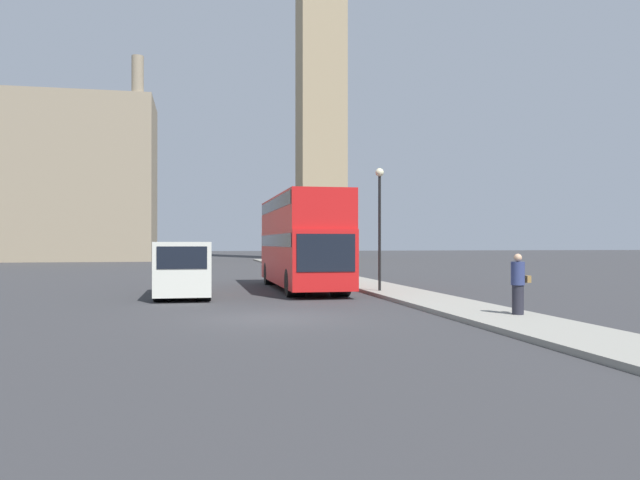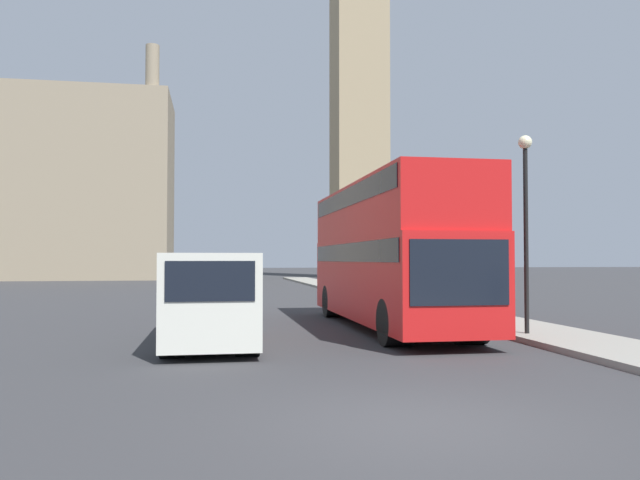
{
  "view_description": "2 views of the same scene",
  "coord_description": "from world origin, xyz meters",
  "px_view_note": "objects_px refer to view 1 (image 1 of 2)",
  "views": [
    {
      "loc": [
        -2.17,
        -17.98,
        2.19
      ],
      "look_at": [
        3.54,
        10.41,
        2.32
      ],
      "focal_mm": 35.0,
      "sensor_mm": 36.0,
      "label": 1
    },
    {
      "loc": [
        -2.59,
        -7.68,
        2.09
      ],
      "look_at": [
        1.81,
        17.77,
        2.9
      ],
      "focal_mm": 35.0,
      "sensor_mm": 36.0,
      "label": 2
    }
  ],
  "objects_px": {
    "white_van": "(183,267)",
    "pedestrian": "(518,284)",
    "parked_sedan": "(197,260)",
    "street_lamp": "(380,209)",
    "red_double_decker_bus": "(302,238)"
  },
  "relations": [
    {
      "from": "white_van",
      "to": "parked_sedan",
      "type": "xyz_separation_m",
      "value": [
        0.6,
        30.28,
        -0.51
      ]
    },
    {
      "from": "white_van",
      "to": "street_lamp",
      "type": "distance_m",
      "value": 8.55
    },
    {
      "from": "white_van",
      "to": "pedestrian",
      "type": "relative_size",
      "value": 3.25
    },
    {
      "from": "pedestrian",
      "to": "parked_sedan",
      "type": "distance_m",
      "value": 40.7
    },
    {
      "from": "red_double_decker_bus",
      "to": "parked_sedan",
      "type": "bearing_deg",
      "value": 99.87
    },
    {
      "from": "white_van",
      "to": "street_lamp",
      "type": "xyz_separation_m",
      "value": [
        8.19,
        -0.14,
        2.43
      ]
    },
    {
      "from": "white_van",
      "to": "street_lamp",
      "type": "bearing_deg",
      "value": -0.95
    },
    {
      "from": "street_lamp",
      "to": "parked_sedan",
      "type": "height_order",
      "value": "street_lamp"
    },
    {
      "from": "red_double_decker_bus",
      "to": "pedestrian",
      "type": "relative_size",
      "value": 6.4
    },
    {
      "from": "pedestrian",
      "to": "parked_sedan",
      "type": "bearing_deg",
      "value": 102.59
    },
    {
      "from": "red_double_decker_bus",
      "to": "street_lamp",
      "type": "relative_size",
      "value": 2.12
    },
    {
      "from": "pedestrian",
      "to": "parked_sedan",
      "type": "relative_size",
      "value": 0.4
    },
    {
      "from": "pedestrian",
      "to": "street_lamp",
      "type": "xyz_separation_m",
      "value": [
        -1.28,
        9.31,
        2.62
      ]
    },
    {
      "from": "parked_sedan",
      "to": "street_lamp",
      "type": "bearing_deg",
      "value": -75.98
    },
    {
      "from": "parked_sedan",
      "to": "red_double_decker_bus",
      "type": "bearing_deg",
      "value": -80.13
    }
  ]
}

